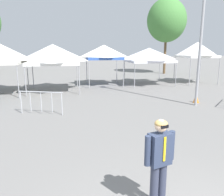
{
  "coord_description": "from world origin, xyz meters",
  "views": [
    {
      "loc": [
        -1.76,
        -2.64,
        3.03
      ],
      "look_at": [
        -0.02,
        4.91,
        1.3
      ],
      "focal_mm": 36.44,
      "sensor_mm": 36.0,
      "label": 1
    }
  ],
  "objects_px": {
    "tree_behind_tents_right": "(167,21)",
    "traffic_cone_lot_center": "(196,98)",
    "canopy_tent_behind_center": "(197,50)",
    "canopy_tent_far_right": "(53,54)",
    "canopy_tent_right_of_center": "(104,52)",
    "person_foreground": "(159,158)",
    "canopy_tent_far_left": "(149,55)",
    "crowd_barrier_by_lift": "(41,98)"
  },
  "relations": [
    {
      "from": "canopy_tent_far_left",
      "to": "canopy_tent_behind_center",
      "type": "distance_m",
      "value": 4.3
    },
    {
      "from": "canopy_tent_right_of_center",
      "to": "traffic_cone_lot_center",
      "type": "bearing_deg",
      "value": -61.78
    },
    {
      "from": "canopy_tent_far_right",
      "to": "crowd_barrier_by_lift",
      "type": "relative_size",
      "value": 1.83
    },
    {
      "from": "canopy_tent_right_of_center",
      "to": "tree_behind_tents_right",
      "type": "distance_m",
      "value": 11.2
    },
    {
      "from": "canopy_tent_behind_center",
      "to": "crowd_barrier_by_lift",
      "type": "bearing_deg",
      "value": -150.64
    },
    {
      "from": "canopy_tent_behind_center",
      "to": "canopy_tent_far_right",
      "type": "bearing_deg",
      "value": -174.62
    },
    {
      "from": "person_foreground",
      "to": "traffic_cone_lot_center",
      "type": "bearing_deg",
      "value": 52.87
    },
    {
      "from": "canopy_tent_far_right",
      "to": "person_foreground",
      "type": "xyz_separation_m",
      "value": [
        2.11,
        -12.88,
        -1.53
      ]
    },
    {
      "from": "canopy_tent_behind_center",
      "to": "traffic_cone_lot_center",
      "type": "relative_size",
      "value": 6.32
    },
    {
      "from": "canopy_tent_behind_center",
      "to": "canopy_tent_right_of_center",
      "type": "bearing_deg",
      "value": 175.38
    },
    {
      "from": "canopy_tent_right_of_center",
      "to": "crowd_barrier_by_lift",
      "type": "height_order",
      "value": "canopy_tent_right_of_center"
    },
    {
      "from": "canopy_tent_far_right",
      "to": "traffic_cone_lot_center",
      "type": "bearing_deg",
      "value": -34.91
    },
    {
      "from": "crowd_barrier_by_lift",
      "to": "canopy_tent_right_of_center",
      "type": "bearing_deg",
      "value": 59.78
    },
    {
      "from": "canopy_tent_right_of_center",
      "to": "tree_behind_tents_right",
      "type": "relative_size",
      "value": 0.38
    },
    {
      "from": "canopy_tent_far_left",
      "to": "crowd_barrier_by_lift",
      "type": "xyz_separation_m",
      "value": [
        -8.07,
        -7.11,
        -1.67
      ]
    },
    {
      "from": "canopy_tent_far_left",
      "to": "tree_behind_tents_right",
      "type": "xyz_separation_m",
      "value": [
        4.81,
        7.02,
        3.55
      ]
    },
    {
      "from": "canopy_tent_far_right",
      "to": "tree_behind_tents_right",
      "type": "bearing_deg",
      "value": 33.83
    },
    {
      "from": "canopy_tent_right_of_center",
      "to": "person_foreground",
      "type": "xyz_separation_m",
      "value": [
        -1.8,
        -14.64,
        -1.62
      ]
    },
    {
      "from": "canopy_tent_right_of_center",
      "to": "canopy_tent_far_left",
      "type": "height_order",
      "value": "canopy_tent_right_of_center"
    },
    {
      "from": "tree_behind_tents_right",
      "to": "canopy_tent_right_of_center",
      "type": "bearing_deg",
      "value": -142.31
    },
    {
      "from": "canopy_tent_right_of_center",
      "to": "traffic_cone_lot_center",
      "type": "height_order",
      "value": "canopy_tent_right_of_center"
    },
    {
      "from": "canopy_tent_far_right",
      "to": "tree_behind_tents_right",
      "type": "xyz_separation_m",
      "value": [
        12.38,
        8.3,
        3.41
      ]
    },
    {
      "from": "canopy_tent_far_right",
      "to": "canopy_tent_far_left",
      "type": "bearing_deg",
      "value": 9.56
    },
    {
      "from": "canopy_tent_behind_center",
      "to": "tree_behind_tents_right",
      "type": "distance_m",
      "value": 7.86
    },
    {
      "from": "crowd_barrier_by_lift",
      "to": "traffic_cone_lot_center",
      "type": "distance_m",
      "value": 8.29
    },
    {
      "from": "canopy_tent_behind_center",
      "to": "person_foreground",
      "type": "height_order",
      "value": "canopy_tent_behind_center"
    },
    {
      "from": "canopy_tent_far_right",
      "to": "canopy_tent_right_of_center",
      "type": "height_order",
      "value": "canopy_tent_far_right"
    },
    {
      "from": "canopy_tent_right_of_center",
      "to": "canopy_tent_far_left",
      "type": "bearing_deg",
      "value": -7.5
    },
    {
      "from": "crowd_barrier_by_lift",
      "to": "traffic_cone_lot_center",
      "type": "height_order",
      "value": "crowd_barrier_by_lift"
    },
    {
      "from": "canopy_tent_right_of_center",
      "to": "canopy_tent_behind_center",
      "type": "xyz_separation_m",
      "value": [
        7.93,
        -0.64,
        0.17
      ]
    },
    {
      "from": "person_foreground",
      "to": "tree_behind_tents_right",
      "type": "distance_m",
      "value": 24.05
    },
    {
      "from": "canopy_tent_far_left",
      "to": "person_foreground",
      "type": "height_order",
      "value": "canopy_tent_far_left"
    },
    {
      "from": "tree_behind_tents_right",
      "to": "traffic_cone_lot_center",
      "type": "distance_m",
      "value": 15.55
    },
    {
      "from": "canopy_tent_behind_center",
      "to": "traffic_cone_lot_center",
      "type": "height_order",
      "value": "canopy_tent_behind_center"
    },
    {
      "from": "canopy_tent_right_of_center",
      "to": "canopy_tent_behind_center",
      "type": "height_order",
      "value": "canopy_tent_behind_center"
    },
    {
      "from": "traffic_cone_lot_center",
      "to": "canopy_tent_far_left",
      "type": "bearing_deg",
      "value": 91.68
    },
    {
      "from": "person_foreground",
      "to": "crowd_barrier_by_lift",
      "type": "relative_size",
      "value": 0.91
    },
    {
      "from": "person_foreground",
      "to": "canopy_tent_far_left",
      "type": "bearing_deg",
      "value": 68.93
    },
    {
      "from": "canopy_tent_far_left",
      "to": "canopy_tent_far_right",
      "type": "bearing_deg",
      "value": -170.44
    },
    {
      "from": "canopy_tent_behind_center",
      "to": "traffic_cone_lot_center",
      "type": "bearing_deg",
      "value": -121.97
    },
    {
      "from": "canopy_tent_far_left",
      "to": "canopy_tent_behind_center",
      "type": "bearing_deg",
      "value": -2.14
    },
    {
      "from": "canopy_tent_far_right",
      "to": "canopy_tent_behind_center",
      "type": "distance_m",
      "value": 11.9
    }
  ]
}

